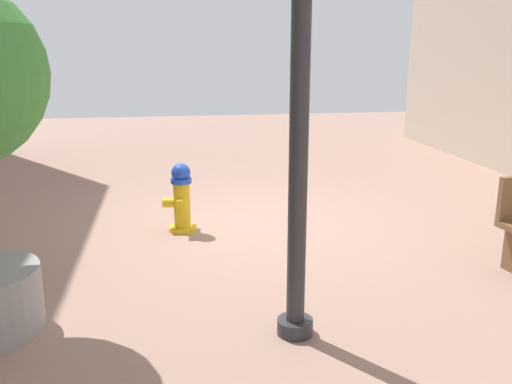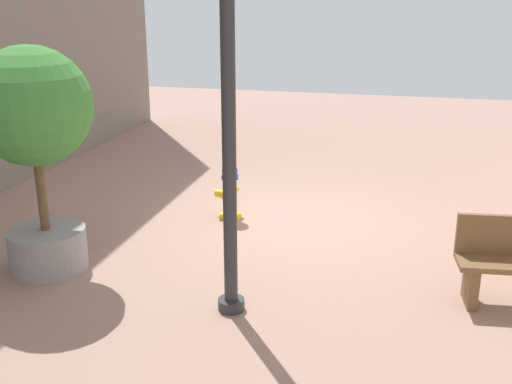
# 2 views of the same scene
# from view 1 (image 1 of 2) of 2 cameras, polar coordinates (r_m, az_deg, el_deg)

# --- Properties ---
(ground_plane) EXTENTS (23.40, 23.40, 0.00)m
(ground_plane) POSITION_cam_1_polar(r_m,az_deg,el_deg) (6.86, -0.53, -3.43)
(ground_plane) COLOR #9E7A6B
(fire_hydrant) EXTENTS (0.41, 0.43, 0.84)m
(fire_hydrant) POSITION_cam_1_polar(r_m,az_deg,el_deg) (6.58, -7.89, -0.58)
(fire_hydrant) COLOR gold
(fire_hydrant) RESTS_ON ground_plane
(street_lamp) EXTENTS (0.36, 0.36, 3.75)m
(street_lamp) POSITION_cam_1_polar(r_m,az_deg,el_deg) (3.82, 4.79, 17.60)
(street_lamp) COLOR #2D2D33
(street_lamp) RESTS_ON ground_plane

